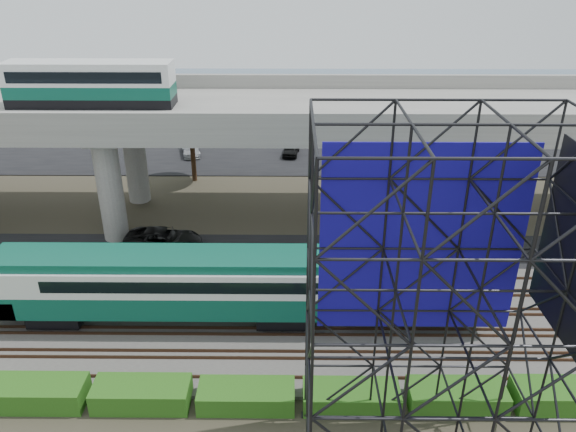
{
  "coord_description": "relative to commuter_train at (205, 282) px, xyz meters",
  "views": [
    {
      "loc": [
        3.17,
        -24.57,
        19.95
      ],
      "look_at": [
        2.89,
        6.0,
        5.08
      ],
      "focal_mm": 35.0,
      "sensor_mm": 36.0,
      "label": 1
    }
  ],
  "objects": [
    {
      "name": "suv",
      "position": [
        -4.39,
        8.82,
        -2.04
      ],
      "size": [
        5.66,
        2.95,
        1.52
      ],
      "primitive_type": "imported",
      "rotation": [
        0.0,
        0.0,
        1.49
      ],
      "color": "black",
      "rests_on": "service_road"
    },
    {
      "name": "rail_tracks",
      "position": [
        1.71,
        -0.0,
        -2.6
      ],
      "size": [
        90.0,
        9.52,
        0.16
      ],
      "color": "#472D1E",
      "rests_on": "ballast_bed"
    },
    {
      "name": "trees",
      "position": [
        -2.95,
        14.17,
        2.69
      ],
      "size": [
        40.94,
        16.94,
        7.69
      ],
      "color": "#382314",
      "rests_on": "ground"
    },
    {
      "name": "hedge_strip",
      "position": [
        2.72,
        -6.3,
        -2.32
      ],
      "size": [
        34.6,
        1.8,
        1.2
      ],
      "color": "#224E12",
      "rests_on": "ground"
    },
    {
      "name": "parking_lot",
      "position": [
        1.71,
        32.0,
        -2.84
      ],
      "size": [
        90.0,
        18.0,
        0.08
      ],
      "primitive_type": "cube",
      "color": "black",
      "rests_on": "ground"
    },
    {
      "name": "ballast_bed",
      "position": [
        1.71,
        0.0,
        -2.78
      ],
      "size": [
        90.0,
        12.0,
        0.2
      ],
      "primitive_type": "cube",
      "color": "slate",
      "rests_on": "ground"
    },
    {
      "name": "scaffold_tower",
      "position": [
        10.02,
        -9.98,
        4.59
      ],
      "size": [
        9.36,
        6.36,
        15.0
      ],
      "color": "black",
      "rests_on": "ground"
    },
    {
      "name": "commuter_train",
      "position": [
        0.0,
        0.0,
        0.0
      ],
      "size": [
        29.3,
        3.06,
        4.3
      ],
      "color": "black",
      "rests_on": "rail_tracks"
    },
    {
      "name": "parked_cars",
      "position": [
        3.02,
        31.68,
        -2.2
      ],
      "size": [
        35.04,
        9.55,
        1.28
      ],
      "color": "silver",
      "rests_on": "parking_lot"
    },
    {
      "name": "ground",
      "position": [
        1.71,
        -2.0,
        -2.88
      ],
      "size": [
        140.0,
        140.0,
        0.0
      ],
      "primitive_type": "plane",
      "color": "#474233",
      "rests_on": "ground"
    },
    {
      "name": "overpass",
      "position": [
        0.87,
        14.0,
        5.33
      ],
      "size": [
        80.0,
        12.0,
        12.4
      ],
      "color": "#9E9B93",
      "rests_on": "ground"
    },
    {
      "name": "service_road",
      "position": [
        1.71,
        8.5,
        -2.84
      ],
      "size": [
        90.0,
        5.0,
        0.08
      ],
      "primitive_type": "cube",
      "color": "black",
      "rests_on": "ground"
    },
    {
      "name": "harbor_water",
      "position": [
        1.71,
        54.0,
        -2.87
      ],
      "size": [
        140.0,
        40.0,
        0.03
      ],
      "primitive_type": "cube",
      "color": "#445C71",
      "rests_on": "ground"
    }
  ]
}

